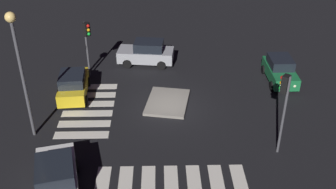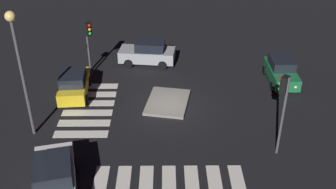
{
  "view_description": "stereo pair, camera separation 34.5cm",
  "coord_description": "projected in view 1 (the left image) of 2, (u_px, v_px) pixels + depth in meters",
  "views": [
    {
      "loc": [
        22.2,
        -0.51,
        14.17
      ],
      "look_at": [
        0.0,
        0.0,
        1.0
      ],
      "focal_mm": 43.3,
      "sensor_mm": 36.0,
      "label": 1
    },
    {
      "loc": [
        22.21,
        -0.17,
        14.17
      ],
      "look_at": [
        0.0,
        0.0,
        1.0
      ],
      "focal_mm": 43.3,
      "sensor_mm": 36.0,
      "label": 2
    }
  ],
  "objects": [
    {
      "name": "crosswalk_side",
      "position": [
        171.0,
        187.0,
        20.02
      ],
      "size": [
        3.2,
        7.6,
        0.02
      ],
      "color": "silver",
      "rests_on": "ground"
    },
    {
      "name": "car_green",
      "position": [
        280.0,
        70.0,
        29.03
      ],
      "size": [
        4.07,
        1.93,
        1.76
      ],
      "rotation": [
        0.0,
        0.0,
        0.01
      ],
      "color": "#196B38",
      "rests_on": "ground"
    },
    {
      "name": "traffic_light_south",
      "position": [
        87.0,
        36.0,
        28.57
      ],
      "size": [
        0.54,
        0.53,
        4.15
      ],
      "rotation": [
        0.0,
        0.0,
        0.88
      ],
      "color": "#47474C",
      "rests_on": "ground"
    },
    {
      "name": "street_lamp",
      "position": [
        18.0,
        55.0,
        21.21
      ],
      "size": [
        0.56,
        0.56,
        7.49
      ],
      "color": "#47474C",
      "rests_on": "ground"
    },
    {
      "name": "car_silver",
      "position": [
        146.0,
        53.0,
        31.45
      ],
      "size": [
        2.43,
        4.48,
        1.88
      ],
      "rotation": [
        0.0,
        0.0,
        -1.69
      ],
      "color": "#9EA0A5",
      "rests_on": "ground"
    },
    {
      "name": "car_yellow",
      "position": [
        73.0,
        85.0,
        27.15
      ],
      "size": [
        4.23,
        2.19,
        1.79
      ],
      "rotation": [
        0.0,
        0.0,
        3.22
      ],
      "color": "gold",
      "rests_on": "ground"
    },
    {
      "name": "ground_plane",
      "position": [
        168.0,
        108.0,
        26.33
      ],
      "size": [
        80.0,
        80.0,
        0.0
      ],
      "primitive_type": "plane",
      "color": "black"
    },
    {
      "name": "car_white",
      "position": [
        56.0,
        178.0,
        19.21
      ],
      "size": [
        4.72,
        2.86,
        1.94
      ],
      "rotation": [
        0.0,
        0.0,
        3.38
      ],
      "color": "silver",
      "rests_on": "ground"
    },
    {
      "name": "traffic_island",
      "position": [
        167.0,
        102.0,
        26.76
      ],
      "size": [
        3.89,
        3.2,
        0.18
      ],
      "color": "gray",
      "rests_on": "ground"
    },
    {
      "name": "traffic_light_north",
      "position": [
        284.0,
        96.0,
        20.69
      ],
      "size": [
        0.54,
        0.53,
        4.71
      ],
      "rotation": [
        0.0,
        0.0,
        -2.23
      ],
      "color": "#47474C",
      "rests_on": "ground"
    },
    {
      "name": "crosswalk_near",
      "position": [
        89.0,
        109.0,
        26.22
      ],
      "size": [
        6.45,
        3.2,
        0.02
      ],
      "color": "silver",
      "rests_on": "ground"
    }
  ]
}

